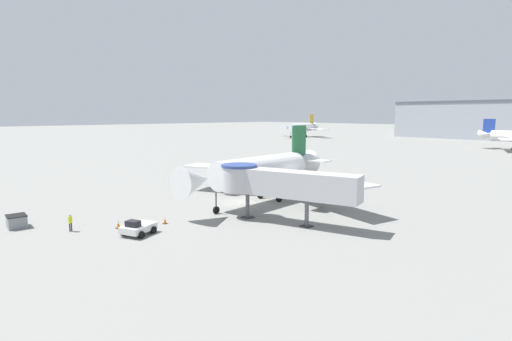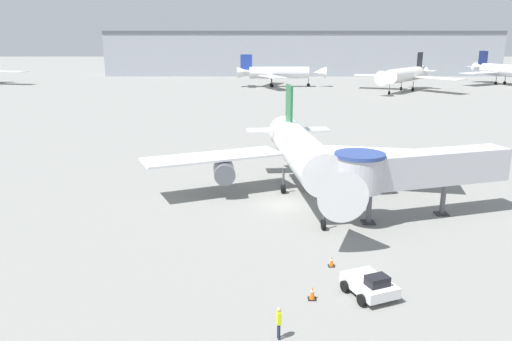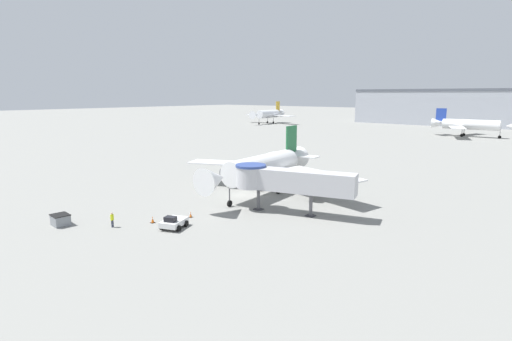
# 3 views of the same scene
# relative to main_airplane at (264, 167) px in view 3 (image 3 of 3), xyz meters

# --- Properties ---
(ground_plane) EXTENTS (800.00, 800.00, 0.00)m
(ground_plane) POSITION_rel_main_airplane_xyz_m (-2.02, -2.39, -4.29)
(ground_plane) COLOR gray
(main_airplane) EXTENTS (31.44, 25.67, 10.16)m
(main_airplane) POSITION_rel_main_airplane_xyz_m (0.00, 0.00, 0.00)
(main_airplane) COLOR white
(main_airplane) RESTS_ON ground_plane
(jet_bridge) EXTENTS (15.83, 7.41, 6.13)m
(jet_bridge) POSITION_rel_main_airplane_xyz_m (8.41, -6.17, 0.16)
(jet_bridge) COLOR #B7B7BC
(jet_bridge) RESTS_ON ground_plane
(pushback_tug_white) EXTENTS (3.30, 3.86, 1.59)m
(pushback_tug_white) POSITION_rel_main_airplane_xyz_m (2.33, -19.51, -3.57)
(pushback_tug_white) COLOR silver
(pushback_tug_white) RESTS_ON ground_plane
(service_container_gray) EXTENTS (2.26, 1.98, 1.33)m
(service_container_gray) POSITION_rel_main_airplane_xyz_m (-8.75, -27.63, -3.62)
(service_container_gray) COLOR gray
(service_container_gray) RESTS_ON ground_plane
(traffic_cone_near_nose) EXTENTS (0.45, 0.45, 0.74)m
(traffic_cone_near_nose) POSITION_rel_main_airplane_xyz_m (0.61, -15.49, -3.93)
(traffic_cone_near_nose) COLOR black
(traffic_cone_near_nose) RESTS_ON ground_plane
(traffic_cone_apron_front) EXTENTS (0.50, 0.50, 0.83)m
(traffic_cone_apron_front) POSITION_rel_main_airplane_xyz_m (-1.19, -19.95, -3.89)
(traffic_cone_apron_front) COLOR black
(traffic_cone_apron_front) RESTS_ON ground_plane
(ground_crew_marshaller) EXTENTS (0.27, 0.38, 1.80)m
(ground_crew_marshaller) POSITION_rel_main_airplane_xyz_m (-3.37, -24.00, -3.25)
(ground_crew_marshaller) COLOR #1E2338
(ground_crew_marshaller) RESTS_ON ground_plane
(background_jet_blue_tail) EXTENTS (28.65, 30.84, 10.20)m
(background_jet_blue_tail) POSITION_rel_main_airplane_xyz_m (2.26, 115.76, 0.20)
(background_jet_blue_tail) COLOR white
(background_jet_blue_tail) RESTS_ON ground_plane
(background_jet_gold_tail) EXTENTS (30.77, 27.78, 11.67)m
(background_jet_gold_tail) POSITION_rel_main_airplane_xyz_m (-96.51, 120.95, 0.81)
(background_jet_gold_tail) COLOR silver
(background_jet_gold_tail) RESTS_ON ground_plane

